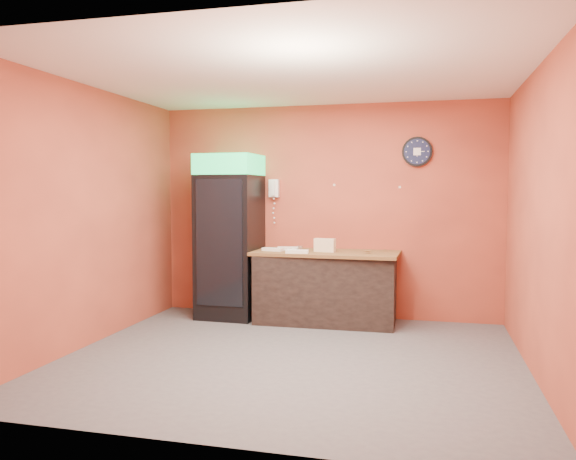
% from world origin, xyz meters
% --- Properties ---
extents(floor, '(4.50, 4.50, 0.00)m').
position_xyz_m(floor, '(0.00, 0.00, 0.00)').
color(floor, '#47474C').
rests_on(floor, ground).
extents(back_wall, '(4.50, 0.02, 2.80)m').
position_xyz_m(back_wall, '(0.00, 2.00, 1.40)').
color(back_wall, '#BB4E34').
rests_on(back_wall, floor).
extents(left_wall, '(0.02, 4.00, 2.80)m').
position_xyz_m(left_wall, '(-2.25, 0.00, 1.40)').
color(left_wall, '#BB4E34').
rests_on(left_wall, floor).
extents(right_wall, '(0.02, 4.00, 2.80)m').
position_xyz_m(right_wall, '(2.25, 0.00, 1.40)').
color(right_wall, '#BB4E34').
rests_on(right_wall, floor).
extents(ceiling, '(4.50, 4.00, 0.02)m').
position_xyz_m(ceiling, '(0.00, 0.00, 2.80)').
color(ceiling, white).
rests_on(ceiling, back_wall).
extents(beverage_cooler, '(0.77, 0.79, 2.14)m').
position_xyz_m(beverage_cooler, '(-1.23, 1.60, 1.05)').
color(beverage_cooler, black).
rests_on(beverage_cooler, floor).
extents(prep_counter, '(1.74, 0.79, 0.87)m').
position_xyz_m(prep_counter, '(0.06, 1.61, 0.43)').
color(prep_counter, black).
rests_on(prep_counter, floor).
extents(wall_clock, '(0.38, 0.06, 0.38)m').
position_xyz_m(wall_clock, '(1.16, 1.97, 2.17)').
color(wall_clock, black).
rests_on(wall_clock, back_wall).
extents(wall_phone, '(0.13, 0.11, 0.24)m').
position_xyz_m(wall_phone, '(-0.71, 1.95, 1.71)').
color(wall_phone, white).
rests_on(wall_phone, back_wall).
extents(butcher_paper, '(1.84, 0.89, 0.04)m').
position_xyz_m(butcher_paper, '(0.06, 1.61, 0.89)').
color(butcher_paper, brown).
rests_on(butcher_paper, prep_counter).
extents(sub_roll_stack, '(0.28, 0.14, 0.17)m').
position_xyz_m(sub_roll_stack, '(0.06, 1.55, 0.99)').
color(sub_roll_stack, beige).
rests_on(sub_roll_stack, butcher_paper).
extents(wrapped_sandwich_left, '(0.28, 0.16, 0.04)m').
position_xyz_m(wrapped_sandwich_left, '(-0.61, 1.50, 0.93)').
color(wrapped_sandwich_left, white).
rests_on(wrapped_sandwich_left, butcher_paper).
extents(wrapped_sandwich_mid, '(0.29, 0.15, 0.04)m').
position_xyz_m(wrapped_sandwich_mid, '(-0.25, 1.33, 0.93)').
color(wrapped_sandwich_mid, white).
rests_on(wrapped_sandwich_mid, butcher_paper).
extents(wrapped_sandwich_right, '(0.30, 0.16, 0.04)m').
position_xyz_m(wrapped_sandwich_right, '(-0.44, 1.66, 0.93)').
color(wrapped_sandwich_right, white).
rests_on(wrapped_sandwich_right, butcher_paper).
extents(kitchen_tool, '(0.07, 0.07, 0.07)m').
position_xyz_m(kitchen_tool, '(-0.27, 1.59, 0.94)').
color(kitchen_tool, silver).
rests_on(kitchen_tool, butcher_paper).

